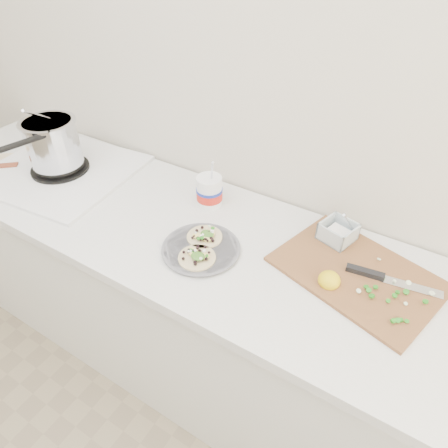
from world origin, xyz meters
The scene contains 5 objects.
counter centered at (0.00, 1.43, 0.45)m, with size 2.44×0.66×0.90m.
stove centered at (-0.60, 1.43, 0.99)m, with size 0.65×0.61×0.29m.
taco_plate centered at (0.21, 1.34, 0.92)m, with size 0.27×0.27×0.04m.
tub centered at (0.09, 1.58, 0.97)m, with size 0.10×0.10×0.23m.
cutboard centered at (0.68, 1.52, 0.92)m, with size 0.56×0.46×0.08m.
Camera 1 is at (0.80, 0.53, 1.82)m, focal length 32.00 mm.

